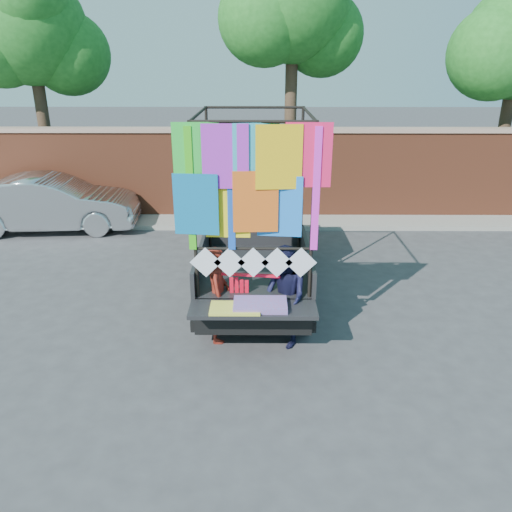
{
  "coord_description": "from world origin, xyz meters",
  "views": [
    {
      "loc": [
        0.07,
        -7.35,
        4.37
      ],
      "look_at": [
        0.01,
        0.28,
        1.37
      ],
      "focal_mm": 35.0,
      "sensor_mm": 36.0,
      "label": 1
    }
  ],
  "objects_px": {
    "pickup_truck": "(255,237)",
    "woman": "(217,294)",
    "man": "(284,297)",
    "sedan": "(52,203)"
  },
  "relations": [
    {
      "from": "woman",
      "to": "man",
      "type": "bearing_deg",
      "value": -100.23
    },
    {
      "from": "pickup_truck",
      "to": "woman",
      "type": "bearing_deg",
      "value": -102.9
    },
    {
      "from": "sedan",
      "to": "man",
      "type": "bearing_deg",
      "value": -138.85
    },
    {
      "from": "woman",
      "to": "man",
      "type": "height_order",
      "value": "man"
    },
    {
      "from": "pickup_truck",
      "to": "woman",
      "type": "height_order",
      "value": "pickup_truck"
    },
    {
      "from": "sedan",
      "to": "man",
      "type": "xyz_separation_m",
      "value": [
        6.05,
        -5.9,
        0.09
      ]
    },
    {
      "from": "pickup_truck",
      "to": "man",
      "type": "relative_size",
      "value": 3.39
    },
    {
      "from": "sedan",
      "to": "woman",
      "type": "distance_m",
      "value": 7.61
    },
    {
      "from": "woman",
      "to": "pickup_truck",
      "type": "bearing_deg",
      "value": -15.76
    },
    {
      "from": "pickup_truck",
      "to": "woman",
      "type": "distance_m",
      "value": 2.64
    }
  ]
}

